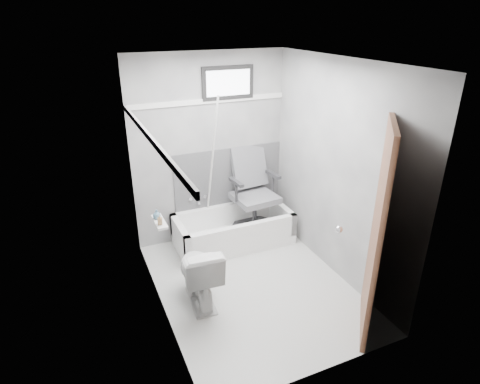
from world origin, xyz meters
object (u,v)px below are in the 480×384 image
office_chair (255,192)px  soap_bottle_a (160,220)px  bathtub (233,229)px  door (424,245)px  soap_bottle_b (157,214)px  toilet (199,273)px

office_chair → soap_bottle_a: office_chair is taller
bathtub → office_chair: (0.32, 0.04, 0.45)m
office_chair → bathtub: bearing=-178.8°
door → soap_bottle_b: 2.47m
bathtub → toilet: size_ratio=2.12×
bathtub → toilet: toilet is taller
door → soap_bottle_b: bearing=141.1°
door → soap_bottle_b: (-1.92, 1.55, -0.04)m
door → soap_bottle_a: (-1.92, 1.41, -0.03)m
bathtub → toilet: bearing=-129.7°
office_chair → toilet: 1.51m
toilet → office_chair: bearing=-134.1°
door → toilet: bearing=141.5°
office_chair → soap_bottle_a: size_ratio=11.39×
toilet → soap_bottle_b: size_ratio=7.09×
bathtub → soap_bottle_a: size_ratio=15.74×
door → soap_bottle_a: bearing=143.7°
door → soap_bottle_a: size_ratio=20.99×
door → soap_bottle_a: door is taller
office_chair → toilet: bearing=-143.8°
bathtub → soap_bottle_a: soap_bottle_a is taller
office_chair → soap_bottle_a: bearing=-154.8°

